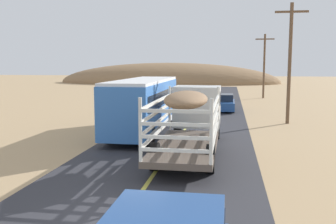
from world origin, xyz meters
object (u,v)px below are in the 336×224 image
object	(u,v)px
livestock_truck	(194,111)
car_far	(224,103)
power_pole_far	(264,64)
power_pole_mid	(290,60)
bus	(144,104)

from	to	relation	value
livestock_truck	car_far	bearing A→B (deg)	85.02
power_pole_far	power_pole_mid	bearing A→B (deg)	-90.00
car_far	power_pole_mid	size ratio (longest dim) A/B	0.53
livestock_truck	power_pole_far	size ratio (longest dim) A/B	1.27
power_pole_far	car_far	bearing A→B (deg)	-108.53
livestock_truck	power_pole_mid	size ratio (longest dim) A/B	1.18
livestock_truck	power_pole_mid	xyz separation A→B (m)	(5.78, 8.47, 2.62)
power_pole_mid	power_pole_far	world-z (taller)	power_pole_mid
bus	power_pole_mid	distance (m)	10.77
power_pole_mid	livestock_truck	bearing A→B (deg)	-124.31
power_pole_far	bus	bearing A→B (deg)	-110.05
car_far	livestock_truck	bearing A→B (deg)	-94.98
car_far	power_pole_far	bearing A→B (deg)	71.47
livestock_truck	bus	xyz separation A→B (m)	(-3.32, 3.35, -0.04)
bus	power_pole_mid	world-z (taller)	power_pole_mid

